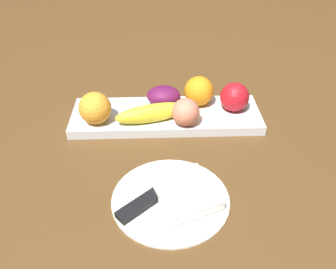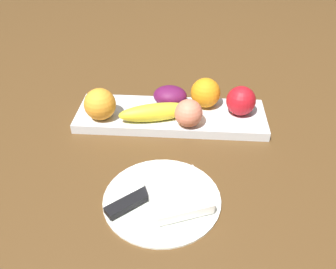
{
  "view_description": "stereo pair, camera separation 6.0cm",
  "coord_description": "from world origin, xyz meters",
  "px_view_note": "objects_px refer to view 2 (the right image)",
  "views": [
    {
      "loc": [
        -0.06,
        -0.73,
        0.48
      ],
      "look_at": [
        -0.04,
        -0.16,
        0.05
      ],
      "focal_mm": 37.79,
      "sensor_mm": 36.0,
      "label": 1
    },
    {
      "loc": [
        -0.0,
        -0.73,
        0.48
      ],
      "look_at": [
        -0.04,
        -0.16,
        0.05
      ],
      "focal_mm": 37.79,
      "sensor_mm": 36.0,
      "label": 2
    }
  ],
  "objects_px": {
    "fruit_tray": "(172,116)",
    "orange_near_banana": "(101,104)",
    "banana": "(157,112)",
    "dinner_plate": "(163,198)",
    "folded_napkin": "(178,194)",
    "knife": "(138,199)",
    "orange_near_apple": "(206,93)",
    "grape_bunch": "(171,96)",
    "apple": "(242,101)",
    "peach": "(189,113)"
  },
  "relations": [
    {
      "from": "banana",
      "to": "folded_napkin",
      "type": "height_order",
      "value": "banana"
    },
    {
      "from": "orange_near_apple",
      "to": "dinner_plate",
      "type": "height_order",
      "value": "orange_near_apple"
    },
    {
      "from": "folded_napkin",
      "to": "knife",
      "type": "distance_m",
      "value": 0.07
    },
    {
      "from": "folded_napkin",
      "to": "orange_near_apple",
      "type": "bearing_deg",
      "value": 79.76
    },
    {
      "from": "apple",
      "to": "peach",
      "type": "distance_m",
      "value": 0.13
    },
    {
      "from": "orange_near_apple",
      "to": "grape_bunch",
      "type": "height_order",
      "value": "orange_near_apple"
    },
    {
      "from": "folded_napkin",
      "to": "knife",
      "type": "xyz_separation_m",
      "value": [
        -0.07,
        -0.01,
        -0.0
      ]
    },
    {
      "from": "fruit_tray",
      "to": "apple",
      "type": "relative_size",
      "value": 6.52
    },
    {
      "from": "apple",
      "to": "banana",
      "type": "height_order",
      "value": "apple"
    },
    {
      "from": "peach",
      "to": "fruit_tray",
      "type": "bearing_deg",
      "value": 129.92
    },
    {
      "from": "peach",
      "to": "folded_napkin",
      "type": "distance_m",
      "value": 0.21
    },
    {
      "from": "banana",
      "to": "knife",
      "type": "xyz_separation_m",
      "value": [
        -0.01,
        -0.24,
        -0.03
      ]
    },
    {
      "from": "fruit_tray",
      "to": "grape_bunch",
      "type": "relative_size",
      "value": 5.47
    },
    {
      "from": "orange_near_apple",
      "to": "folded_napkin",
      "type": "distance_m",
      "value": 0.3
    },
    {
      "from": "peach",
      "to": "knife",
      "type": "distance_m",
      "value": 0.24
    },
    {
      "from": "peach",
      "to": "grape_bunch",
      "type": "xyz_separation_m",
      "value": [
        -0.05,
        0.09,
        -0.01
      ]
    },
    {
      "from": "apple",
      "to": "folded_napkin",
      "type": "bearing_deg",
      "value": -116.79
    },
    {
      "from": "apple",
      "to": "grape_bunch",
      "type": "height_order",
      "value": "apple"
    },
    {
      "from": "orange_near_apple",
      "to": "dinner_plate",
      "type": "distance_m",
      "value": 0.31
    },
    {
      "from": "banana",
      "to": "orange_near_banana",
      "type": "xyz_separation_m",
      "value": [
        -0.13,
        -0.0,
        0.02
      ]
    },
    {
      "from": "orange_near_apple",
      "to": "knife",
      "type": "distance_m",
      "value": 0.33
    },
    {
      "from": "dinner_plate",
      "to": "peach",
      "type": "bearing_deg",
      "value": 78.84
    },
    {
      "from": "orange_near_banana",
      "to": "knife",
      "type": "xyz_separation_m",
      "value": [
        0.12,
        -0.24,
        -0.04
      ]
    },
    {
      "from": "peach",
      "to": "folded_napkin",
      "type": "height_order",
      "value": "peach"
    },
    {
      "from": "fruit_tray",
      "to": "folded_napkin",
      "type": "xyz_separation_m",
      "value": [
        0.03,
        -0.26,
        0.01
      ]
    },
    {
      "from": "grape_bunch",
      "to": "dinner_plate",
      "type": "xyz_separation_m",
      "value": [
        0.0,
        -0.3,
        -0.04
      ]
    },
    {
      "from": "apple",
      "to": "grape_bunch",
      "type": "bearing_deg",
      "value": 169.65
    },
    {
      "from": "orange_near_apple",
      "to": "orange_near_banana",
      "type": "xyz_separation_m",
      "value": [
        -0.24,
        -0.07,
        0.0
      ]
    },
    {
      "from": "banana",
      "to": "peach",
      "type": "bearing_deg",
      "value": 153.04
    },
    {
      "from": "orange_near_apple",
      "to": "folded_napkin",
      "type": "relative_size",
      "value": 0.65
    },
    {
      "from": "banana",
      "to": "orange_near_banana",
      "type": "relative_size",
      "value": 2.35
    },
    {
      "from": "fruit_tray",
      "to": "orange_near_banana",
      "type": "xyz_separation_m",
      "value": [
        -0.16,
        -0.03,
        0.05
      ]
    },
    {
      "from": "grape_bunch",
      "to": "peach",
      "type": "bearing_deg",
      "value": -62.0
    },
    {
      "from": "orange_near_apple",
      "to": "dinner_plate",
      "type": "xyz_separation_m",
      "value": [
        -0.08,
        -0.29,
        -0.05
      ]
    },
    {
      "from": "knife",
      "to": "banana",
      "type": "bearing_deg",
      "value": 45.98
    },
    {
      "from": "orange_near_banana",
      "to": "peach",
      "type": "relative_size",
      "value": 1.16
    },
    {
      "from": "orange_near_banana",
      "to": "dinner_plate",
      "type": "bearing_deg",
      "value": -54.8
    },
    {
      "from": "knife",
      "to": "fruit_tray",
      "type": "bearing_deg",
      "value": 39.7
    },
    {
      "from": "fruit_tray",
      "to": "orange_near_apple",
      "type": "relative_size",
      "value": 6.27
    },
    {
      "from": "banana",
      "to": "orange_near_apple",
      "type": "height_order",
      "value": "orange_near_apple"
    },
    {
      "from": "orange_near_banana",
      "to": "apple",
      "type": "bearing_deg",
      "value": 7.27
    },
    {
      "from": "dinner_plate",
      "to": "folded_napkin",
      "type": "distance_m",
      "value": 0.03
    },
    {
      "from": "orange_near_banana",
      "to": "folded_napkin",
      "type": "xyz_separation_m",
      "value": [
        0.19,
        -0.22,
        -0.04
      ]
    },
    {
      "from": "orange_near_apple",
      "to": "fruit_tray",
      "type": "bearing_deg",
      "value": -156.14
    },
    {
      "from": "fruit_tray",
      "to": "orange_near_banana",
      "type": "height_order",
      "value": "orange_near_banana"
    },
    {
      "from": "orange_near_apple",
      "to": "knife",
      "type": "height_order",
      "value": "orange_near_apple"
    },
    {
      "from": "folded_napkin",
      "to": "orange_near_banana",
      "type": "bearing_deg",
      "value": 129.5
    },
    {
      "from": "dinner_plate",
      "to": "knife",
      "type": "height_order",
      "value": "knife"
    },
    {
      "from": "grape_bunch",
      "to": "orange_near_banana",
      "type": "bearing_deg",
      "value": -155.26
    },
    {
      "from": "banana",
      "to": "dinner_plate",
      "type": "relative_size",
      "value": 0.8
    }
  ]
}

